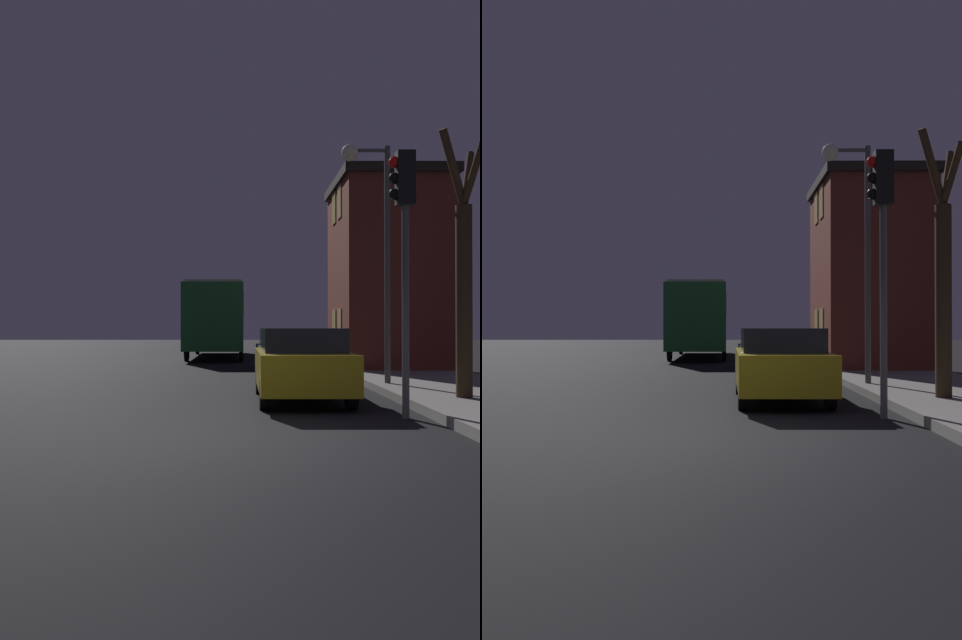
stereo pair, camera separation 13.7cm
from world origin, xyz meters
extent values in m
plane|color=black|center=(0.00, 0.00, 0.00)|extent=(120.00, 120.00, 0.00)
cube|color=brown|center=(4.94, 12.88, 3.24)|extent=(3.40, 4.64, 6.14)
cube|color=black|center=(4.94, 12.88, 6.46)|extent=(3.64, 4.88, 0.30)
cube|color=#F2D172|center=(3.22, 12.29, 1.57)|extent=(0.03, 0.70, 1.10)
cube|color=#F2D172|center=(3.22, 13.48, 1.57)|extent=(0.03, 0.70, 1.10)
cube|color=#F2D172|center=(3.22, 12.29, 5.71)|extent=(0.03, 0.70, 1.10)
cube|color=#F2D172|center=(3.22, 13.48, 5.71)|extent=(0.03, 0.70, 1.10)
cylinder|color=#4C4C4C|center=(3.42, 6.35, 3.02)|extent=(0.14, 0.14, 5.69)
cylinder|color=#4C4C4C|center=(2.97, 6.35, 5.77)|extent=(0.90, 0.09, 0.09)
sphere|color=#F4EAC6|center=(2.52, 6.35, 5.72)|extent=(0.41, 0.41, 0.41)
cylinder|color=#4C4C4C|center=(2.65, 1.82, 1.79)|extent=(0.12, 0.12, 3.57)
cube|color=black|center=(2.65, 1.82, 4.02)|extent=(0.30, 0.24, 0.90)
sphere|color=red|center=(2.47, 1.82, 4.29)|extent=(0.20, 0.20, 0.20)
sphere|color=black|center=(2.47, 1.82, 4.02)|extent=(0.20, 0.20, 0.20)
sphere|color=black|center=(2.47, 1.82, 3.75)|extent=(0.20, 0.20, 0.20)
cylinder|color=#382819|center=(4.19, 3.37, 2.02)|extent=(0.31, 0.31, 3.70)
cylinder|color=#382819|center=(4.35, 3.61, 4.44)|extent=(0.49, 0.66, 1.19)
cylinder|color=#382819|center=(4.20, 2.93, 4.34)|extent=(0.17, 0.98, 1.04)
cylinder|color=#382819|center=(3.92, 3.17, 4.54)|extent=(0.74, 0.61, 1.41)
cube|color=#1E6B33|center=(-1.26, 22.18, 1.92)|extent=(2.57, 10.66, 2.88)
cube|color=black|center=(-1.26, 22.18, 2.44)|extent=(2.59, 9.81, 1.04)
cube|color=#B2B2B2|center=(-1.26, 22.18, 3.42)|extent=(2.44, 10.12, 0.12)
cylinder|color=black|center=(-0.07, 25.65, 0.48)|extent=(0.18, 0.96, 0.96)
cylinder|color=black|center=(-2.46, 25.65, 0.48)|extent=(0.18, 0.96, 0.96)
cylinder|color=black|center=(-0.07, 18.72, 0.48)|extent=(0.18, 0.96, 0.96)
cylinder|color=black|center=(-2.46, 18.72, 0.48)|extent=(0.18, 0.96, 0.96)
cube|color=olive|center=(1.13, 4.18, 0.66)|extent=(1.77, 4.10, 0.75)
cube|color=black|center=(1.13, 3.98, 1.26)|extent=(1.56, 2.13, 0.47)
cylinder|color=black|center=(1.93, 5.52, 0.28)|extent=(0.18, 0.57, 0.57)
cylinder|color=black|center=(0.33, 5.52, 0.28)|extent=(0.18, 0.57, 0.57)
cylinder|color=black|center=(1.93, 2.85, 0.28)|extent=(0.18, 0.57, 0.57)
cylinder|color=black|center=(0.33, 2.85, 0.28)|extent=(0.18, 0.57, 0.57)
cube|color=black|center=(1.43, 13.20, 0.58)|extent=(1.89, 4.67, 0.57)
cube|color=black|center=(1.43, 12.97, 1.16)|extent=(1.66, 2.43, 0.59)
cylinder|color=black|center=(2.29, 14.72, 0.29)|extent=(0.18, 0.58, 0.58)
cylinder|color=black|center=(0.58, 14.72, 0.29)|extent=(0.18, 0.58, 0.58)
cylinder|color=black|center=(2.29, 11.69, 0.29)|extent=(0.18, 0.58, 0.58)
cylinder|color=black|center=(0.58, 11.69, 0.29)|extent=(0.18, 0.58, 0.58)
camera|label=1|loc=(-0.12, -8.59, 1.54)|focal=35.00mm
camera|label=2|loc=(0.02, -8.59, 1.54)|focal=35.00mm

